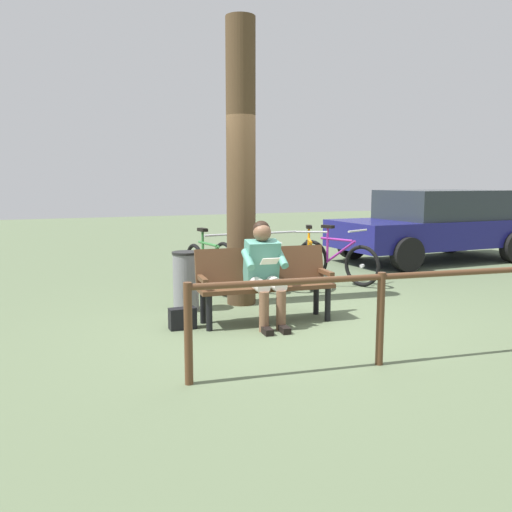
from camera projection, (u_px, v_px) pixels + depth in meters
ground_plane at (292, 322)px, 6.27m from camera, size 40.00×40.00×0.00m
bench at (264, 279)px, 6.30m from camera, size 1.64×0.63×0.87m
person_reading at (264, 268)px, 6.11m from camera, size 0.52×0.79×1.20m
handbag at (183, 318)px, 5.98m from camera, size 0.30×0.14×0.24m
tree_trunk at (241, 165)px, 7.00m from camera, size 0.39×0.39×3.73m
litter_bin at (186, 281)px, 6.83m from camera, size 0.34×0.34×0.76m
bicycle_green at (336, 261)px, 8.73m from camera, size 0.71×1.59×0.94m
bicycle_purple at (309, 261)px, 8.64m from camera, size 0.78×1.55×0.94m
bicycle_black at (269, 262)px, 8.55m from camera, size 0.48×1.68×0.94m
bicycle_blue at (241, 264)px, 8.39m from camera, size 0.54×1.65×0.94m
bicycle_silver at (208, 267)px, 8.12m from camera, size 0.48×1.67×0.94m
railing_fence at (381, 299)px, 4.75m from camera, size 3.51×0.50×0.85m
parked_car at (435, 224)px, 11.09m from camera, size 4.22×2.06×1.47m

